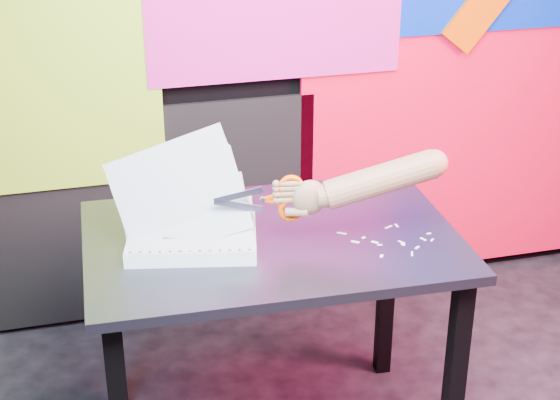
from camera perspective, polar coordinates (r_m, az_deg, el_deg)
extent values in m
cube|color=#F10831|center=(3.57, 13.94, 7.47)|extent=(1.60, 0.02, 1.60)
cube|color=#96D627|center=(3.06, -15.12, 9.38)|extent=(0.75, 0.02, 1.00)
cube|color=black|center=(3.31, -8.71, -0.88)|extent=(1.30, 0.02, 0.85)
cube|color=black|center=(2.87, -11.13, -7.59)|extent=(0.05, 0.05, 0.72)
cube|color=black|center=(2.56, 11.50, -12.02)|extent=(0.05, 0.05, 0.72)
cube|color=black|center=(3.01, 7.09, -5.54)|extent=(0.05, 0.05, 0.72)
cube|color=#2C2D34|center=(2.47, -0.57, -2.70)|extent=(1.09, 0.75, 0.03)
cube|color=silver|center=(2.41, -5.84, -2.54)|extent=(0.40, 0.33, 0.04)
cube|color=white|center=(2.40, -5.86, -2.08)|extent=(0.40, 0.33, 0.00)
cube|color=white|center=(2.40, -5.87, -1.98)|extent=(0.38, 0.32, 0.11)
cube|color=white|center=(2.40, -6.19, -1.34)|extent=(0.35, 0.28, 0.19)
cube|color=white|center=(2.39, -6.53, -0.20)|extent=(0.36, 0.22, 0.26)
cube|color=white|center=(2.39, -6.88, 0.90)|extent=(0.39, 0.16, 0.31)
cylinder|color=black|center=(2.31, -9.94, -3.45)|extent=(0.01, 0.01, 0.00)
cylinder|color=black|center=(2.31, -9.29, -3.45)|extent=(0.01, 0.01, 0.00)
cylinder|color=black|center=(2.31, -8.63, -3.44)|extent=(0.01, 0.01, 0.00)
cylinder|color=black|center=(2.30, -7.98, -3.43)|extent=(0.01, 0.01, 0.00)
cylinder|color=black|center=(2.30, -7.32, -3.42)|extent=(0.01, 0.01, 0.00)
cylinder|color=black|center=(2.30, -6.66, -3.41)|extent=(0.01, 0.01, 0.00)
cylinder|color=black|center=(2.30, -6.00, -3.40)|extent=(0.01, 0.01, 0.00)
cylinder|color=black|center=(2.30, -5.34, -3.39)|extent=(0.01, 0.01, 0.00)
cylinder|color=black|center=(2.29, -4.68, -3.38)|extent=(0.01, 0.01, 0.00)
cylinder|color=black|center=(2.29, -4.02, -3.37)|extent=(0.01, 0.01, 0.00)
cylinder|color=black|center=(2.29, -3.36, -3.35)|extent=(0.01, 0.01, 0.00)
cylinder|color=black|center=(2.29, -2.69, -3.34)|extent=(0.01, 0.01, 0.00)
cylinder|color=black|center=(2.29, -2.03, -3.33)|extent=(0.01, 0.01, 0.00)
cylinder|color=black|center=(2.52, -9.34, -0.89)|extent=(0.01, 0.01, 0.00)
cylinder|color=black|center=(2.52, -8.75, -0.88)|extent=(0.01, 0.01, 0.00)
cylinder|color=black|center=(2.52, -8.15, -0.87)|extent=(0.01, 0.01, 0.00)
cylinder|color=black|center=(2.51, -7.55, -0.86)|extent=(0.01, 0.01, 0.00)
cylinder|color=black|center=(2.51, -6.94, -0.85)|extent=(0.01, 0.01, 0.00)
cylinder|color=black|center=(2.51, -6.34, -0.84)|extent=(0.01, 0.01, 0.00)
cylinder|color=black|center=(2.51, -5.74, -0.83)|extent=(0.01, 0.01, 0.00)
cylinder|color=black|center=(2.51, -5.13, -0.81)|extent=(0.01, 0.01, 0.00)
cylinder|color=black|center=(2.51, -4.53, -0.80)|extent=(0.01, 0.01, 0.00)
cylinder|color=black|center=(2.50, -3.92, -0.79)|extent=(0.01, 0.01, 0.00)
cylinder|color=black|center=(2.50, -3.32, -0.78)|extent=(0.01, 0.01, 0.00)
cylinder|color=black|center=(2.50, -2.71, -0.77)|extent=(0.01, 0.01, 0.00)
cylinder|color=black|center=(2.50, -2.11, -0.76)|extent=(0.01, 0.01, 0.00)
cube|color=black|center=(2.45, -7.77, -1.59)|extent=(0.07, 0.02, 0.00)
cube|color=black|center=(2.43, -5.39, -1.74)|extent=(0.05, 0.02, 0.00)
cube|color=black|center=(2.37, -6.81, -2.47)|extent=(0.08, 0.03, 0.00)
cube|color=#B0B6D7|center=(2.34, -2.80, 0.31)|extent=(0.14, 0.03, 0.05)
cube|color=#B0B6D7|center=(2.35, -2.78, -0.36)|extent=(0.14, 0.03, 0.05)
cylinder|color=#B0B6D7|center=(2.35, -1.17, 0.04)|extent=(0.02, 0.01, 0.01)
cube|color=#E74500|center=(2.35, -0.58, -0.08)|extent=(0.05, 0.02, 0.02)
cube|color=#E74500|center=(2.35, -0.58, 0.20)|extent=(0.05, 0.02, 0.02)
torus|color=#E74500|center=(2.34, 0.74, 0.87)|extent=(0.07, 0.03, 0.07)
torus|color=#E74500|center=(2.37, 0.73, -0.64)|extent=(0.07, 0.03, 0.07)
ellipsoid|color=brown|center=(2.36, 1.97, 0.16)|extent=(0.10, 0.06, 0.10)
cylinder|color=brown|center=(2.35, 0.73, 0.02)|extent=(0.08, 0.03, 0.02)
cylinder|color=brown|center=(2.35, 0.74, 0.43)|extent=(0.07, 0.03, 0.02)
cylinder|color=brown|center=(2.34, 0.74, 0.79)|extent=(0.07, 0.03, 0.02)
cylinder|color=brown|center=(2.33, 0.74, 1.11)|extent=(0.06, 0.03, 0.02)
cylinder|color=brown|center=(2.36, 1.13, -0.81)|extent=(0.07, 0.05, 0.03)
cylinder|color=brown|center=(2.36, 3.15, 0.30)|extent=(0.07, 0.08, 0.07)
cylinder|color=brown|center=(2.37, 6.70, 1.36)|extent=(0.33, 0.14, 0.17)
sphere|color=brown|center=(2.39, 10.21, 2.41)|extent=(0.08, 0.08, 0.08)
cube|color=silver|center=(2.44, 6.33, -2.80)|extent=(0.02, 0.02, 0.00)
cube|color=silver|center=(2.46, 5.58, -2.51)|extent=(0.01, 0.01, 0.00)
cube|color=silver|center=(2.45, 8.08, -2.79)|extent=(0.02, 0.02, 0.00)
cube|color=silver|center=(2.42, 6.65, -2.98)|extent=(0.02, 0.01, 0.00)
cube|color=silver|center=(2.47, 10.09, -2.62)|extent=(0.01, 0.01, 0.00)
cube|color=silver|center=(2.37, 6.77, -3.72)|extent=(0.02, 0.02, 0.00)
cube|color=silver|center=(2.43, 5.03, -2.79)|extent=(0.02, 0.02, 0.00)
cube|color=silver|center=(2.39, 8.77, -3.55)|extent=(0.02, 0.03, 0.00)
cube|color=silver|center=(2.53, 7.23, -1.79)|extent=(0.03, 0.02, 0.00)
cube|color=silver|center=(2.54, 7.75, -1.69)|extent=(0.01, 0.02, 0.00)
cube|color=silver|center=(2.51, 9.86, -2.21)|extent=(0.01, 0.01, 0.00)
cube|color=silver|center=(2.43, 8.17, -2.94)|extent=(0.01, 0.01, 0.00)
cube|color=silver|center=(2.42, 9.11, -3.13)|extent=(0.02, 0.02, 0.00)
cube|color=silver|center=(2.48, 4.13, -2.22)|extent=(0.03, 0.02, 0.00)
cube|color=silver|center=(2.47, 9.49, -2.58)|extent=(0.01, 0.02, 0.00)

